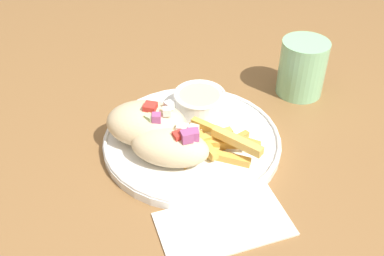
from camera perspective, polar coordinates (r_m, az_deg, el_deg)
table at (r=0.77m, az=0.47°, el=-3.38°), size 1.60×1.60×0.75m
napkin at (r=0.59m, az=4.27°, el=-12.04°), size 0.18×0.12×0.00m
plate at (r=0.70m, az=0.00°, el=-1.56°), size 0.28×0.28×0.02m
pita_sandwich_near at (r=0.64m, az=-2.72°, el=-2.40°), size 0.13×0.10×0.06m
pita_sandwich_far at (r=0.68m, az=-5.78°, el=0.59°), size 0.14×0.12×0.07m
fries_pile at (r=0.67m, az=3.19°, el=-1.84°), size 0.14×0.11×0.04m
sauce_ramekin at (r=0.74m, az=0.96°, el=3.50°), size 0.09×0.09×0.03m
water_glass at (r=0.82m, az=13.77°, el=7.15°), size 0.08×0.08×0.10m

